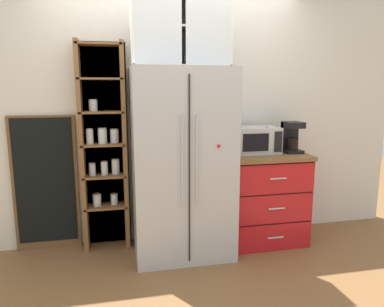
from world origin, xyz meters
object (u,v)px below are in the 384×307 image
(mug_sage, at_px, (265,148))
(microwave, at_px, (255,140))
(chalkboard_menu, at_px, (46,183))
(bottle_green, at_px, (266,142))
(coffee_maker, at_px, (291,137))
(refrigerator, at_px, (182,163))

(mug_sage, bearing_deg, microwave, 174.23)
(chalkboard_menu, bearing_deg, mug_sage, -5.95)
(mug_sage, bearing_deg, bottle_green, -93.40)
(chalkboard_menu, bearing_deg, coffee_maker, -6.04)
(coffee_maker, height_order, bottle_green, coffee_maker)
(bottle_green, xyz_separation_m, chalkboard_menu, (-2.13, 0.25, -0.37))
(bottle_green, bearing_deg, chalkboard_menu, 173.24)
(microwave, distance_m, mug_sage, 0.13)
(refrigerator, bearing_deg, coffee_maker, 3.87)
(refrigerator, bearing_deg, mug_sage, 7.15)
(bottle_green, bearing_deg, coffee_maker, -0.39)
(refrigerator, height_order, coffee_maker, refrigerator)
(chalkboard_menu, bearing_deg, refrigerator, -14.73)
(coffee_maker, relative_size, chalkboard_menu, 0.24)
(coffee_maker, distance_m, chalkboard_menu, 2.45)
(refrigerator, xyz_separation_m, microwave, (0.77, 0.12, 0.18))
(refrigerator, distance_m, microwave, 0.80)
(coffee_maker, distance_m, mug_sage, 0.29)
(coffee_maker, bearing_deg, bottle_green, 179.61)
(refrigerator, height_order, bottle_green, refrigerator)
(bottle_green, distance_m, chalkboard_menu, 2.18)
(mug_sage, bearing_deg, refrigerator, -172.85)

